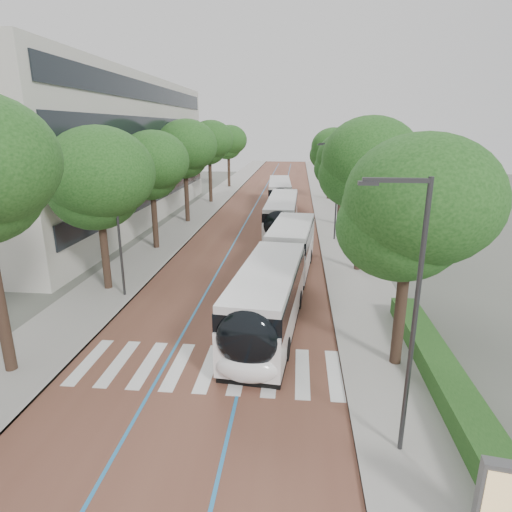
{
  "coord_description": "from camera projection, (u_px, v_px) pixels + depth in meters",
  "views": [
    {
      "loc": [
        3.56,
        -13.88,
        9.26
      ],
      "look_at": [
        1.36,
        8.79,
        2.4
      ],
      "focal_mm": 30.0,
      "sensor_mm": 36.0,
      "label": 1
    }
  ],
  "objects": [
    {
      "name": "sidewalk_right",
      "position": [
        329.0,
        204.0,
        53.64
      ],
      "size": [
        4.0,
        140.0,
        0.12
      ],
      "primitive_type": "cube",
      "color": "gray",
      "rests_on": "ground"
    },
    {
      "name": "road",
      "position": [
        269.0,
        203.0,
        54.35
      ],
      "size": [
        11.0,
        140.0,
        0.02
      ],
      "primitive_type": "cube",
      "color": "brown",
      "rests_on": "ground"
    },
    {
      "name": "kerb_right",
      "position": [
        313.0,
        204.0,
        53.82
      ],
      "size": [
        0.2,
        140.0,
        0.14
      ],
      "primitive_type": "cube",
      "color": "gray",
      "rests_on": "ground"
    },
    {
      "name": "lead_bus",
      "position": [
        279.0,
        274.0,
        23.26
      ],
      "size": [
        4.23,
        18.55,
        3.2
      ],
      "rotation": [
        0.0,
        0.0,
        -0.1
      ],
      "color": "black",
      "rests_on": "ground"
    },
    {
      "name": "bus_queued_1",
      "position": [
        280.0,
        194.0,
        50.99
      ],
      "size": [
        3.14,
        12.51,
        3.2
      ],
      "rotation": [
        0.0,
        0.0,
        0.05
      ],
      "color": "white",
      "rests_on": "ground"
    },
    {
      "name": "lane_line_right",
      "position": [
        282.0,
        203.0,
        54.2
      ],
      "size": [
        0.12,
        126.0,
        0.01
      ],
      "primitive_type": "cube",
      "color": "#226FAB",
      "rests_on": "road"
    },
    {
      "name": "bus_queued_0",
      "position": [
        282.0,
        216.0,
        38.37
      ],
      "size": [
        2.73,
        12.44,
        3.2
      ],
      "rotation": [
        0.0,
        0.0,
        -0.02
      ],
      "color": "white",
      "rests_on": "ground"
    },
    {
      "name": "office_building",
      "position": [
        67.0,
        151.0,
        42.7
      ],
      "size": [
        18.11,
        40.0,
        14.0
      ],
      "color": "#B7B3AA",
      "rests_on": "ground"
    },
    {
      "name": "lane_line_left",
      "position": [
        257.0,
        203.0,
        54.49
      ],
      "size": [
        0.12,
        126.0,
        0.01
      ],
      "primitive_type": "cube",
      "color": "#226FAB",
      "rests_on": "road"
    },
    {
      "name": "kerb_left",
      "position": [
        226.0,
        202.0,
        54.85
      ],
      "size": [
        0.2,
        140.0,
        0.14
      ],
      "primitive_type": "cube",
      "color": "gray",
      "rests_on": "ground"
    },
    {
      "name": "ground",
      "position": [
        198.0,
        382.0,
        16.23
      ],
      "size": [
        160.0,
        160.0,
        0.0
      ],
      "primitive_type": "plane",
      "color": "#51544C",
      "rests_on": "ground"
    },
    {
      "name": "ad_panel",
      "position": [
        503.0,
        505.0,
        9.35
      ],
      "size": [
        1.15,
        0.5,
        2.31
      ],
      "rotation": [
        0.0,
        0.0,
        -0.15
      ],
      "color": "#59595B",
      "rests_on": "sidewalk_right"
    },
    {
      "name": "hedge",
      "position": [
        448.0,
        383.0,
        15.24
      ],
      "size": [
        1.2,
        14.0,
        0.8
      ],
      "primitive_type": "cube",
      "color": "#194518",
      "rests_on": "sidewalk_right"
    },
    {
      "name": "streetlight_near",
      "position": [
        410.0,
        302.0,
        11.37
      ],
      "size": [
        1.82,
        0.2,
        8.0
      ],
      "color": "#323335",
      "rests_on": "sidewalk_right"
    },
    {
      "name": "streetlight_far",
      "position": [
        335.0,
        184.0,
        35.2
      ],
      "size": [
        1.82,
        0.2,
        8.0
      ],
      "color": "#323335",
      "rests_on": "sidewalk_right"
    },
    {
      "name": "trees_right",
      "position": [
        350.0,
        165.0,
        34.31
      ],
      "size": [
        6.0,
        47.61,
        9.41
      ],
      "color": "black",
      "rests_on": "ground"
    },
    {
      "name": "trees_left",
      "position": [
        174.0,
        156.0,
        38.21
      ],
      "size": [
        5.95,
        60.35,
        9.89
      ],
      "color": "black",
      "rests_on": "ground"
    },
    {
      "name": "zebra_crossing",
      "position": [
        209.0,
        367.0,
        17.16
      ],
      "size": [
        10.55,
        3.6,
        0.01
      ],
      "color": "silver",
      "rests_on": "ground"
    },
    {
      "name": "sidewalk_left",
      "position": [
        211.0,
        202.0,
        55.03
      ],
      "size": [
        4.0,
        140.0,
        0.12
      ],
      "primitive_type": "cube",
      "color": "gray",
      "rests_on": "ground"
    },
    {
      "name": "lamp_post_left",
      "position": [
        118.0,
        226.0,
        23.23
      ],
      "size": [
        0.14,
        0.14,
        8.0
      ],
      "primitive_type": "cylinder",
      "color": "#323335",
      "rests_on": "sidewalk_left"
    }
  ]
}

